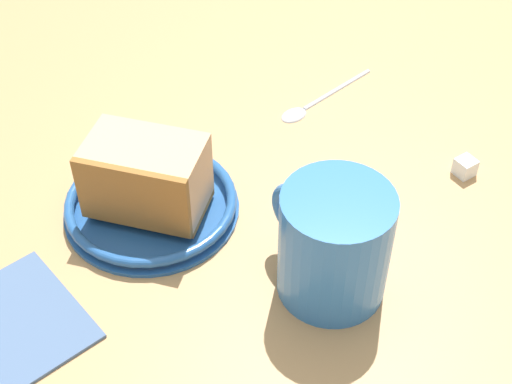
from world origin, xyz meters
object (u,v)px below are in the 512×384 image
cake_slice (146,178)px  sugar_cube (465,167)px  tea_mug (333,243)px  small_plate (151,204)px  teaspoon (309,104)px

cake_slice → sugar_cube: (25.53, -13.93, -3.41)cm
cake_slice → tea_mug: 17.13cm
tea_mug → sugar_cube: tea_mug is taller
small_plate → sugar_cube: bearing=-29.1°
cake_slice → tea_mug: (6.79, -15.72, 0.70)cm
cake_slice → teaspoon: cake_slice is taller
small_plate → teaspoon: (20.89, 2.59, -0.47)cm
small_plate → sugar_cube: (25.30, -14.09, 0.03)cm
small_plate → teaspoon: 21.06cm
small_plate → sugar_cube: same height
small_plate → cake_slice: bearing=-144.3°
cake_slice → teaspoon: bearing=7.4°
tea_mug → sugar_cube: 19.27cm
small_plate → cake_slice: (-0.22, -0.16, 3.44)cm
teaspoon → sugar_cube: (4.41, -16.68, 0.50)cm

